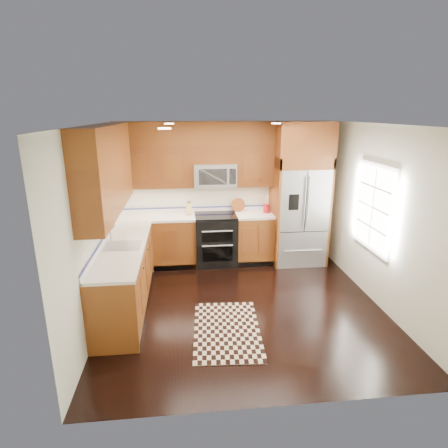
{
  "coord_description": "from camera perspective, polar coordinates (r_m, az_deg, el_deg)",
  "views": [
    {
      "loc": [
        -0.82,
        -4.91,
        2.76
      ],
      "look_at": [
        -0.21,
        0.6,
        1.09
      ],
      "focal_mm": 30.0,
      "sensor_mm": 36.0,
      "label": 1
    }
  ],
  "objects": [
    {
      "name": "rug",
      "position": [
        5.12,
        0.44,
        -15.81
      ],
      "size": [
        0.94,
        1.48,
        0.01
      ],
      "primitive_type": "cube",
      "rotation": [
        0.0,
        0.0,
        -0.06
      ],
      "color": "black",
      "rests_on": "ground"
    },
    {
      "name": "utensil_crock",
      "position": [
        7.04,
        6.5,
        2.65
      ],
      "size": [
        0.14,
        0.14,
        0.34
      ],
      "color": "#A4141A",
      "rests_on": "countertop"
    },
    {
      "name": "cutting_board",
      "position": [
        7.11,
        2.16,
        1.98
      ],
      "size": [
        0.29,
        0.29,
        0.02
      ],
      "primitive_type": "cylinder",
      "rotation": [
        0.0,
        0.0,
        0.09
      ],
      "color": "brown",
      "rests_on": "countertop"
    },
    {
      "name": "base_cabinets",
      "position": [
        6.26,
        -9.63,
        -5.15
      ],
      "size": [
        2.85,
        3.0,
        0.9
      ],
      "color": "brown",
      "rests_on": "ground"
    },
    {
      "name": "range",
      "position": [
        6.99,
        -1.25,
        -2.39
      ],
      "size": [
        0.76,
        0.67,
        0.95
      ],
      "color": "black",
      "rests_on": "ground"
    },
    {
      "name": "upper_cabinets",
      "position": [
        6.05,
        -9.5,
        9.55
      ],
      "size": [
        2.85,
        3.0,
        1.15
      ],
      "color": "brown",
      "rests_on": "ground"
    },
    {
      "name": "wall_back",
      "position": [
        7.11,
        0.49,
        4.9
      ],
      "size": [
        4.0,
        0.02,
        2.6
      ],
      "primitive_type": "cube",
      "color": "silver",
      "rests_on": "ground"
    },
    {
      "name": "window",
      "position": [
        5.98,
        21.84,
        2.38
      ],
      "size": [
        0.04,
        1.1,
        1.3
      ],
      "color": "white",
      "rests_on": "ground"
    },
    {
      "name": "knife_block",
      "position": [
        6.91,
        -5.36,
        2.32
      ],
      "size": [
        0.11,
        0.14,
        0.26
      ],
      "color": "tan",
      "rests_on": "countertop"
    },
    {
      "name": "sink_faucet",
      "position": [
        5.51,
        -15.51,
        -2.61
      ],
      "size": [
        0.54,
        0.44,
        0.37
      ],
      "color": "#B2B2B7",
      "rests_on": "countertop"
    },
    {
      "name": "microwave",
      "position": [
        6.82,
        -1.41,
        7.47
      ],
      "size": [
        0.76,
        0.4,
        0.42
      ],
      "color": "#B2B2B7",
      "rests_on": "ground"
    },
    {
      "name": "refrigerator",
      "position": [
        7.02,
        11.47,
        4.45
      ],
      "size": [
        0.98,
        0.75,
        2.6
      ],
      "color": "#B2B2B7",
      "rests_on": "ground"
    },
    {
      "name": "wall_right",
      "position": [
        5.84,
        22.82,
        0.94
      ],
      "size": [
        0.02,
        4.0,
        2.6
      ],
      "primitive_type": "cube",
      "color": "silver",
      "rests_on": "ground"
    },
    {
      "name": "countertop",
      "position": [
        6.21,
        -8.48,
        -0.68
      ],
      "size": [
        2.86,
        3.01,
        0.04
      ],
      "color": "white",
      "rests_on": "base_cabinets"
    },
    {
      "name": "ground",
      "position": [
        5.69,
        2.87,
        -12.29
      ],
      "size": [
        4.0,
        4.0,
        0.0
      ],
      "primitive_type": "plane",
      "color": "black",
      "rests_on": "ground"
    },
    {
      "name": "wall_left",
      "position": [
        5.25,
        -18.99,
        -0.32
      ],
      "size": [
        0.02,
        4.0,
        2.6
      ],
      "primitive_type": "cube",
      "color": "silver",
      "rests_on": "ground"
    }
  ]
}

